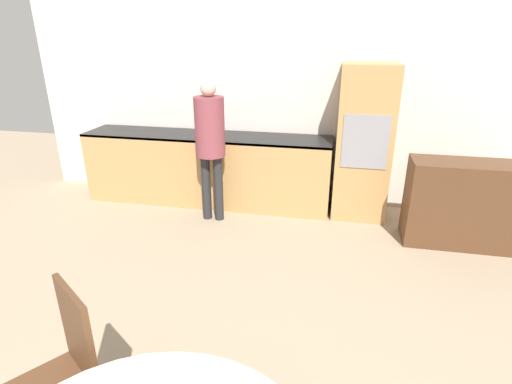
% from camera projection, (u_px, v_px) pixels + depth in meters
% --- Properties ---
extents(wall_back, '(7.06, 0.05, 2.60)m').
position_uv_depth(wall_back, '(297.00, 102.00, 4.99)').
color(wall_back, silver).
rests_on(wall_back, ground_plane).
extents(kitchen_counter, '(3.16, 0.60, 0.91)m').
position_uv_depth(kitchen_counter, '(207.00, 168.00, 5.19)').
color(kitchen_counter, tan).
rests_on(kitchen_counter, ground_plane).
extents(oven_unit, '(0.62, 0.59, 1.79)m').
position_uv_depth(oven_unit, '(363.00, 143.00, 4.67)').
color(oven_unit, tan).
rests_on(oven_unit, ground_plane).
extents(sideboard, '(1.18, 0.45, 0.90)m').
position_uv_depth(sideboard, '(465.00, 204.00, 4.13)').
color(sideboard, '#51331E').
rests_on(sideboard, ground_plane).
extents(chair_far_left, '(0.56, 0.56, 0.97)m').
position_uv_depth(chair_far_left, '(65.00, 369.00, 2.00)').
color(chair_far_left, '#51331E').
rests_on(chair_far_left, ground_plane).
extents(person_standing, '(0.33, 0.33, 1.63)m').
position_uv_depth(person_standing, '(210.00, 137.00, 4.49)').
color(person_standing, '#262628').
rests_on(person_standing, ground_plane).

